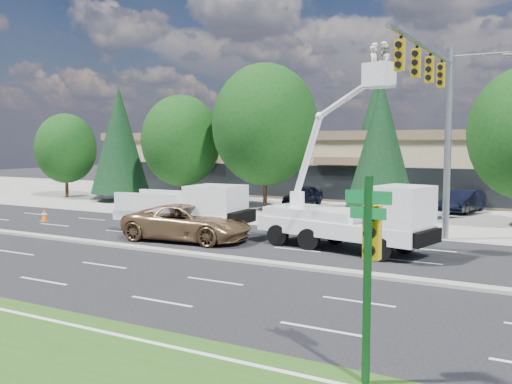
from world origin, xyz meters
The scene contains 21 objects.
ground centered at (0.00, 0.00, 0.00)m, with size 140.00×140.00×0.00m, color black.
concrete_apron centered at (0.00, 20.00, 0.01)m, with size 140.00×22.00×0.01m, color gray.
road_median centered at (0.00, 0.00, 0.06)m, with size 120.00×0.55×0.12m, color gray.
strip_mall centered at (0.00, 29.97, 2.83)m, with size 50.40×15.40×5.50m.
tree_front_a centered at (-22.00, 15.00, 4.11)m, with size 5.06×5.06×7.02m.
tree_front_b centered at (-16.00, 15.00, 4.82)m, with size 4.56×4.56×8.99m.
tree_front_c centered at (-10.00, 15.00, 4.73)m, with size 5.83×5.83×8.09m.
tree_front_d centered at (-3.00, 15.00, 5.80)m, with size 7.14×7.14×9.91m.
tree_front_e centered at (5.00, 15.00, 4.48)m, with size 4.24×4.24×8.35m.
tree_back_a centered at (-18.00, 42.00, 5.40)m, with size 5.10×5.10×10.06m.
tree_back_b centered at (-4.00, 42.00, 6.12)m, with size 5.79×5.79×11.41m.
signal_mast centered at (10.03, 7.04, 6.06)m, with size 2.76×10.16×9.00m.
street_sign_pole centered at (12.00, -8.40, 2.44)m, with size 0.90×0.44×4.00m.
utility_pickup centered at (-1.51, 4.23, 1.04)m, with size 6.73×2.95×2.52m.
bucket_truck centered at (7.24, 4.07, 1.81)m, with size 7.92×3.80×8.62m.
traffic_cone_a centered at (-11.81, 4.03, 0.34)m, with size 0.40×0.40×0.70m.
traffic_cone_b centered at (-0.96, 3.46, 0.34)m, with size 0.40×0.40×0.70m.
traffic_cone_c centered at (0.21, 3.27, 0.34)m, with size 0.40×0.40×0.70m.
minivan centered at (-0.51, 2.80, 0.85)m, with size 2.82×6.12×1.70m, color olive.
parked_car_west centered at (-2.00, 18.99, 0.74)m, with size 1.74×4.32×1.47m, color black.
parked_car_east centered at (8.89, 20.62, 0.75)m, with size 1.58×4.53×1.49m, color black.
Camera 1 is at (15.38, -18.77, 4.63)m, focal length 40.00 mm.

